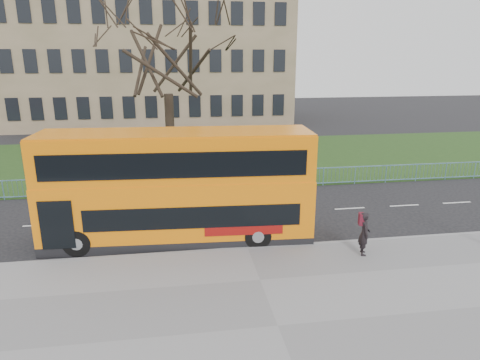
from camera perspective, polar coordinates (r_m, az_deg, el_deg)
name	(u,v)px	position (r m, az deg, el deg)	size (l,w,h in m)	color
ground	(242,235)	(18.81, 0.21, -7.36)	(120.00, 120.00, 0.00)	black
pavement	(278,327)	(12.99, 5.05, -18.99)	(80.00, 10.50, 0.12)	slate
kerb	(247,249)	(17.39, 1.00, -9.17)	(80.00, 0.20, 0.14)	gray
grass_verge	(212,159)	(32.32, -3.69, 2.84)	(80.00, 15.40, 0.08)	#1D3B15
guard_railing	(224,181)	(24.78, -2.13, -0.11)	(40.00, 0.12, 1.10)	#689AB9
bare_tree	(168,77)	(27.05, -9.62, 13.36)	(8.65, 8.65, 12.35)	black
civic_building	(152,60)	(52.08, -11.64, 15.39)	(30.00, 15.00, 14.00)	#796B4D
yellow_bus	(178,184)	(17.71, -8.31, -0.58)	(11.06, 3.20, 4.58)	orange
pedestrian	(364,233)	(17.19, 16.24, -6.86)	(0.62, 0.41, 1.71)	black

